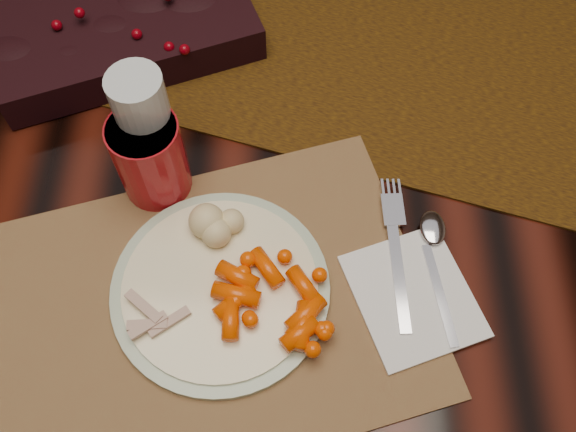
{
  "coord_description": "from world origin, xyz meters",
  "views": [
    {
      "loc": [
        0.03,
        -0.58,
        1.42
      ],
      "look_at": [
        0.02,
        -0.24,
        0.8
      ],
      "focal_mm": 40.0,
      "sensor_mm": 36.0,
      "label": 1
    }
  ],
  "objects_px": {
    "dinner_plate": "(220,288)",
    "baby_carrots": "(270,299)",
    "napkin": "(413,296)",
    "centerpiece": "(122,28)",
    "mashed_potatoes": "(219,231)",
    "turkey_shreds": "(154,315)",
    "wine_glass": "(148,130)",
    "placemat_main": "(211,308)",
    "red_cup": "(150,158)",
    "dining_table": "(276,209)"
  },
  "relations": [
    {
      "from": "dinner_plate",
      "to": "baby_carrots",
      "type": "bearing_deg",
      "value": -19.05
    },
    {
      "from": "napkin",
      "to": "centerpiece",
      "type": "bearing_deg",
      "value": 114.53
    },
    {
      "from": "centerpiece",
      "to": "mashed_potatoes",
      "type": "xyz_separation_m",
      "value": [
        0.15,
        -0.31,
        0.0
      ]
    },
    {
      "from": "turkey_shreds",
      "to": "wine_glass",
      "type": "bearing_deg",
      "value": 94.78
    },
    {
      "from": "dinner_plate",
      "to": "placemat_main",
      "type": "bearing_deg",
      "value": -115.9
    },
    {
      "from": "centerpiece",
      "to": "dinner_plate",
      "type": "relative_size",
      "value": 1.42
    },
    {
      "from": "red_cup",
      "to": "wine_glass",
      "type": "distance_m",
      "value": 0.03
    },
    {
      "from": "centerpiece",
      "to": "placemat_main",
      "type": "xyz_separation_m",
      "value": [
        0.14,
        -0.38,
        -0.04
      ]
    },
    {
      "from": "dinner_plate",
      "to": "mashed_potatoes",
      "type": "relative_size",
      "value": 3.08
    },
    {
      "from": "mashed_potatoes",
      "to": "placemat_main",
      "type": "bearing_deg",
      "value": -95.65
    },
    {
      "from": "dining_table",
      "to": "placemat_main",
      "type": "height_order",
      "value": "placemat_main"
    },
    {
      "from": "placemat_main",
      "to": "mashed_potatoes",
      "type": "height_order",
      "value": "mashed_potatoes"
    },
    {
      "from": "placemat_main",
      "to": "wine_glass",
      "type": "xyz_separation_m",
      "value": [
        -0.07,
        0.18,
        0.08
      ]
    },
    {
      "from": "placemat_main",
      "to": "mashed_potatoes",
      "type": "xyz_separation_m",
      "value": [
        0.01,
        0.08,
        0.04
      ]
    },
    {
      "from": "centerpiece",
      "to": "mashed_potatoes",
      "type": "bearing_deg",
      "value": -64.3
    },
    {
      "from": "dinner_plate",
      "to": "centerpiece",
      "type": "bearing_deg",
      "value": 112.45
    },
    {
      "from": "wine_glass",
      "to": "baby_carrots",
      "type": "bearing_deg",
      "value": -52.29
    },
    {
      "from": "napkin",
      "to": "baby_carrots",
      "type": "bearing_deg",
      "value": 164.85
    },
    {
      "from": "placemat_main",
      "to": "red_cup",
      "type": "bearing_deg",
      "value": 98.06
    },
    {
      "from": "baby_carrots",
      "to": "turkey_shreds",
      "type": "distance_m",
      "value": 0.12
    },
    {
      "from": "baby_carrots",
      "to": "wine_glass",
      "type": "xyz_separation_m",
      "value": [
        -0.14,
        0.18,
        0.06
      ]
    },
    {
      "from": "centerpiece",
      "to": "red_cup",
      "type": "bearing_deg",
      "value": -73.4
    },
    {
      "from": "red_cup",
      "to": "wine_glass",
      "type": "xyz_separation_m",
      "value": [
        0.0,
        0.02,
        0.02
      ]
    },
    {
      "from": "centerpiece",
      "to": "red_cup",
      "type": "relative_size",
      "value": 3.1
    },
    {
      "from": "baby_carrots",
      "to": "red_cup",
      "type": "bearing_deg",
      "value": 131.22
    },
    {
      "from": "placemat_main",
      "to": "mashed_potatoes",
      "type": "distance_m",
      "value": 0.09
    },
    {
      "from": "baby_carrots",
      "to": "napkin",
      "type": "xyz_separation_m",
      "value": [
        0.16,
        0.01,
        -0.02
      ]
    },
    {
      "from": "placemat_main",
      "to": "wine_glass",
      "type": "relative_size",
      "value": 2.78
    },
    {
      "from": "dinner_plate",
      "to": "baby_carrots",
      "type": "height_order",
      "value": "baby_carrots"
    },
    {
      "from": "baby_carrots",
      "to": "dining_table",
      "type": "bearing_deg",
      "value": 91.09
    },
    {
      "from": "baby_carrots",
      "to": "turkey_shreds",
      "type": "height_order",
      "value": "baby_carrots"
    },
    {
      "from": "placemat_main",
      "to": "dinner_plate",
      "type": "xyz_separation_m",
      "value": [
        0.01,
        0.02,
        0.01
      ]
    },
    {
      "from": "dining_table",
      "to": "centerpiece",
      "type": "distance_m",
      "value": 0.46
    },
    {
      "from": "centerpiece",
      "to": "mashed_potatoes",
      "type": "relative_size",
      "value": 4.38
    },
    {
      "from": "placemat_main",
      "to": "baby_carrots",
      "type": "xyz_separation_m",
      "value": [
        0.07,
        0.0,
        0.03
      ]
    },
    {
      "from": "centerpiece",
      "to": "red_cup",
      "type": "height_order",
      "value": "red_cup"
    },
    {
      "from": "dinner_plate",
      "to": "baby_carrots",
      "type": "relative_size",
      "value": 2.18
    },
    {
      "from": "baby_carrots",
      "to": "red_cup",
      "type": "xyz_separation_m",
      "value": [
        -0.14,
        0.16,
        0.03
      ]
    },
    {
      "from": "dining_table",
      "to": "turkey_shreds",
      "type": "xyz_separation_m",
      "value": [
        -0.12,
        -0.35,
        0.4
      ]
    },
    {
      "from": "red_cup",
      "to": "napkin",
      "type": "bearing_deg",
      "value": -26.17
    },
    {
      "from": "mashed_potatoes",
      "to": "turkey_shreds",
      "type": "height_order",
      "value": "mashed_potatoes"
    },
    {
      "from": "dinner_plate",
      "to": "baby_carrots",
      "type": "xyz_separation_m",
      "value": [
        0.06,
        -0.02,
        0.02
      ]
    },
    {
      "from": "turkey_shreds",
      "to": "red_cup",
      "type": "relative_size",
      "value": 0.6
    },
    {
      "from": "dining_table",
      "to": "red_cup",
      "type": "bearing_deg",
      "value": -127.28
    },
    {
      "from": "centerpiece",
      "to": "napkin",
      "type": "xyz_separation_m",
      "value": [
        0.36,
        -0.37,
        -0.03
      ]
    },
    {
      "from": "red_cup",
      "to": "wine_glass",
      "type": "bearing_deg",
      "value": 89.4
    },
    {
      "from": "mashed_potatoes",
      "to": "napkin",
      "type": "height_order",
      "value": "mashed_potatoes"
    },
    {
      "from": "mashed_potatoes",
      "to": "turkey_shreds",
      "type": "distance_m",
      "value": 0.11
    },
    {
      "from": "dining_table",
      "to": "baby_carrots",
      "type": "distance_m",
      "value": 0.52
    },
    {
      "from": "dining_table",
      "to": "placemat_main",
      "type": "relative_size",
      "value": 3.83
    }
  ]
}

